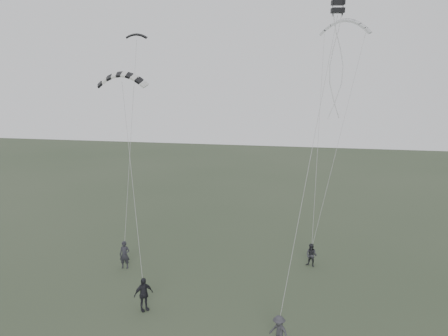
% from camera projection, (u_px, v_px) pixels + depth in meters
% --- Properties ---
extents(ground, '(140.00, 140.00, 0.00)m').
position_uv_depth(ground, '(183.00, 309.00, 25.15)').
color(ground, '#303E29').
rests_on(ground, ground).
extents(flyer_left, '(0.78, 0.58, 1.96)m').
position_uv_depth(flyer_left, '(125.00, 255.00, 30.65)').
color(flyer_left, black).
rests_on(flyer_left, ground).
extents(flyer_right, '(0.99, 0.90, 1.67)m').
position_uv_depth(flyer_right, '(311.00, 255.00, 30.94)').
color(flyer_right, '#25252A').
rests_on(flyer_right, ground).
extents(flyer_center, '(1.13, 1.18, 1.97)m').
position_uv_depth(flyer_center, '(144.00, 294.00, 24.86)').
color(flyer_center, black).
rests_on(flyer_center, ground).
extents(flyer_far, '(1.25, 1.11, 1.68)m').
position_uv_depth(flyer_far, '(279.00, 332.00, 21.31)').
color(flyer_far, '#2D2D32').
rests_on(flyer_far, ground).
extents(kite_dark_small, '(1.70, 1.07, 0.63)m').
position_uv_depth(kite_dark_small, '(136.00, 35.00, 33.26)').
color(kite_dark_small, black).
rests_on(kite_dark_small, flyer_left).
extents(kite_pale_large, '(4.16, 1.85, 1.81)m').
position_uv_depth(kite_pale_large, '(345.00, 20.00, 34.64)').
color(kite_pale_large, '#ABAEB0').
rests_on(kite_pale_large, flyer_right).
extents(kite_striped, '(3.48, 1.89, 1.48)m').
position_uv_depth(kite_striped, '(122.00, 74.00, 29.09)').
color(kite_striped, black).
rests_on(kite_striped, flyer_center).
extents(kite_box, '(0.83, 0.87, 0.78)m').
position_uv_depth(kite_box, '(338.00, 6.00, 25.08)').
color(kite_box, black).
rests_on(kite_box, flyer_far).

